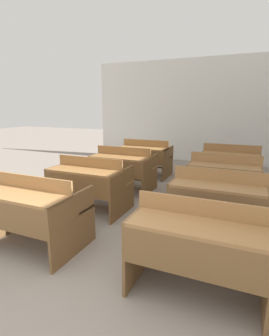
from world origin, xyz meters
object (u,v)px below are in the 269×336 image
(bench_front_right, at_px, (198,242))
(bench_back_left, at_px, (145,156))
(bench_third_left, at_px, (123,167))
(bench_front_left, at_px, (32,209))
(bench_second_left, at_px, (90,182))
(bench_back_right, at_px, (230,163))
(bench_second_right, at_px, (217,199))
(bench_third_right, at_px, (224,177))

(bench_front_right, relative_size, bench_back_left, 1.00)
(bench_third_left, bearing_deg, bench_front_left, -90.26)
(bench_front_left, bearing_deg, bench_second_left, 90.24)
(bench_second_left, relative_size, bench_back_right, 1.00)
(bench_second_right, bearing_deg, bench_third_left, 148.29)
(bench_second_right, distance_m, bench_third_left, 2.13)
(bench_front_right, relative_size, bench_third_right, 1.00)
(bench_third_left, height_order, bench_back_left, same)
(bench_third_right, height_order, bench_back_right, same)
(bench_front_left, distance_m, bench_second_left, 1.14)
(bench_second_right, bearing_deg, bench_back_right, 90.31)
(bench_front_right, height_order, bench_second_left, same)
(bench_second_right, xyz_separation_m, bench_third_left, (-1.81, 1.12, 0.00))
(bench_second_left, xyz_separation_m, bench_back_left, (0.00, 2.25, 0.00))
(bench_second_left, bearing_deg, bench_back_right, 50.98)
(bench_front_right, height_order, bench_third_right, same)
(bench_second_right, height_order, bench_third_left, same)
(bench_front_right, xyz_separation_m, bench_second_left, (-1.80, 1.14, 0.00))
(bench_front_right, xyz_separation_m, bench_back_right, (0.01, 3.38, 0.00))
(bench_front_right, bearing_deg, bench_second_left, 147.62)
(bench_front_left, distance_m, bench_back_left, 3.39)
(bench_third_left, bearing_deg, bench_back_right, 32.49)
(bench_third_left, xyz_separation_m, bench_third_right, (1.78, -0.00, 0.00))
(bench_third_left, bearing_deg, bench_front_right, -51.35)
(bench_front_right, xyz_separation_m, bench_third_right, (-0.00, 2.23, 0.00))
(bench_second_left, bearing_deg, bench_third_right, 31.21)
(bench_front_right, relative_size, bench_second_left, 1.00)
(bench_second_left, xyz_separation_m, bench_third_left, (0.01, 1.09, 0.00))
(bench_third_right, bearing_deg, bench_front_left, -128.76)
(bench_back_left, bearing_deg, bench_front_left, -89.98)
(bench_front_left, xyz_separation_m, bench_back_left, (-0.00, 3.39, 0.00))
(bench_third_left, bearing_deg, bench_third_right, -0.08)
(bench_front_left, distance_m, bench_third_right, 2.87)
(bench_front_right, height_order, bench_second_right, same)
(bench_second_right, relative_size, bench_third_left, 1.00)
(bench_second_left, distance_m, bench_third_left, 1.09)
(bench_third_right, bearing_deg, bench_back_right, 89.25)
(bench_back_left, bearing_deg, bench_back_right, -0.28)
(bench_back_right, bearing_deg, bench_third_right, -90.75)
(bench_third_left, bearing_deg, bench_back_left, 90.54)
(bench_front_right, bearing_deg, bench_third_right, 90.11)
(bench_second_right, distance_m, bench_third_right, 1.12)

